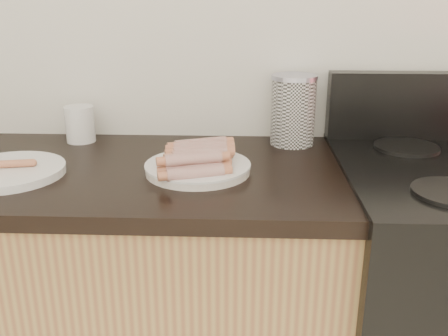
{
  "coord_description": "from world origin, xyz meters",
  "views": [
    {
      "loc": [
        0.15,
        0.47,
        1.33
      ],
      "look_at": [
        0.1,
        1.62,
        0.93
      ],
      "focal_mm": 40.0,
      "sensor_mm": 36.0,
      "label": 1
    }
  ],
  "objects_px": {
    "canister": "(293,110)",
    "mug": "(80,124)",
    "side_plate": "(8,171)",
    "main_plate": "(198,169)"
  },
  "relations": [
    {
      "from": "canister",
      "to": "mug",
      "type": "relative_size",
      "value": 1.91
    },
    {
      "from": "side_plate",
      "to": "mug",
      "type": "relative_size",
      "value": 2.57
    },
    {
      "from": "main_plate",
      "to": "side_plate",
      "type": "xyz_separation_m",
      "value": [
        -0.47,
        -0.04,
        0.0
      ]
    },
    {
      "from": "main_plate",
      "to": "side_plate",
      "type": "distance_m",
      "value": 0.47
    },
    {
      "from": "side_plate",
      "to": "mug",
      "type": "distance_m",
      "value": 0.32
    },
    {
      "from": "canister",
      "to": "side_plate",
      "type": "bearing_deg",
      "value": -157.31
    },
    {
      "from": "main_plate",
      "to": "mug",
      "type": "distance_m",
      "value": 0.47
    },
    {
      "from": "main_plate",
      "to": "side_plate",
      "type": "relative_size",
      "value": 0.95
    },
    {
      "from": "side_plate",
      "to": "mug",
      "type": "height_order",
      "value": "mug"
    },
    {
      "from": "side_plate",
      "to": "mug",
      "type": "xyz_separation_m",
      "value": [
        0.09,
        0.3,
        0.04
      ]
    }
  ]
}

